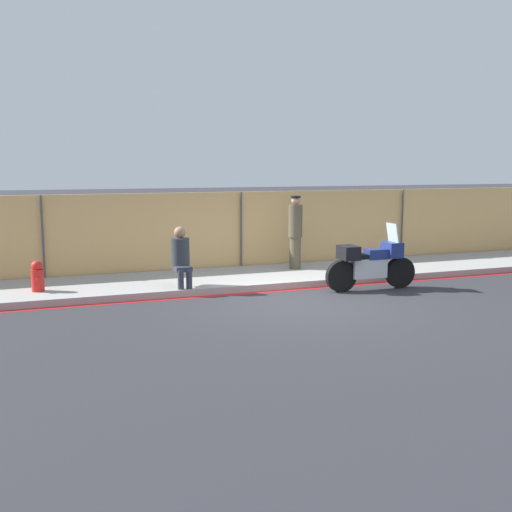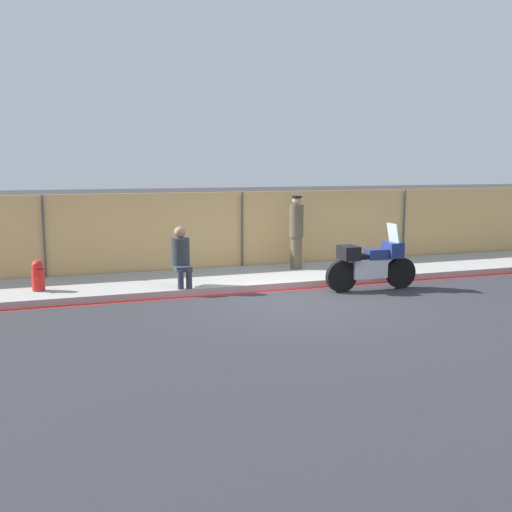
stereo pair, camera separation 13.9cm
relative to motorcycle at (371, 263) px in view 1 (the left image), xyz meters
name	(u,v)px [view 1 (the left image)]	position (x,y,z in m)	size (l,w,h in m)	color
ground_plane	(299,302)	(-1.97, -0.58, -0.59)	(120.00, 120.00, 0.00)	#2D2D33
sidewalk	(258,277)	(-1.97, 1.91, -0.52)	(35.87, 2.49, 0.15)	#9E9E99
curb_paint_stripe	(278,291)	(-1.97, 0.57, -0.59)	(35.87, 0.18, 0.01)	red
storefront_fence	(240,232)	(-1.97, 3.24, 0.44)	(34.08, 0.17, 2.07)	#E5B26B
motorcycle	(371,263)	(0.00, 0.00, 0.00)	(2.16, 0.53, 1.47)	black
officer_standing	(295,231)	(-0.82, 2.30, 0.51)	(0.35, 0.35, 1.84)	brown
person_seated_on_curb	(181,254)	(-4.02, 1.12, 0.26)	(0.40, 0.67, 1.29)	#2D3342
fire_hydrant	(37,276)	(-6.95, 1.58, -0.13)	(0.26, 0.32, 0.65)	red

